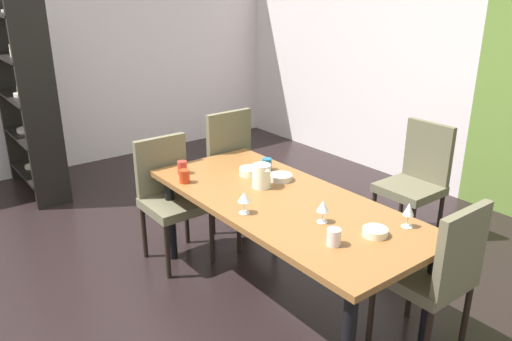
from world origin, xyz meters
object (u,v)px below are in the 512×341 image
Objects in this scene: chair_left_near at (170,193)px; chair_right_far at (437,270)px; chair_head_far at (417,177)px; serving_bowl_south at (281,177)px; wine_glass_corner at (244,198)px; serving_bowl_right at (375,232)px; pitcher_near_window at (262,176)px; wine_glass_east at (323,207)px; cup_rear at (334,237)px; dining_table at (283,210)px; display_shelf at (26,97)px; cup_left at (184,176)px; cup_front at (182,167)px; chair_left_far at (237,170)px; wine_glass_near_shelf at (409,210)px; serving_bowl_center at (250,171)px; cup_north at (267,164)px.

chair_right_far is at bearing 108.66° from chair_left_near.
serving_bowl_south is (-0.29, -1.20, 0.19)m from chair_head_far.
wine_glass_corner reaches higher than serving_bowl_south.
serving_bowl_south and serving_bowl_right have the same top height.
pitcher_near_window is at bearing 78.77° from chair_head_far.
chair_left_near is 6.95× the size of wine_glass_corner.
cup_rear is at bearing -32.01° from wine_glass_east.
pitcher_near_window is (-0.25, 0.02, 0.16)m from dining_table.
chair_right_far is 0.49× the size of display_shelf.
dining_table is 0.74m from cup_left.
cup_front is at bearing 177.06° from wine_glass_corner.
chair_left_far is at bearing 114.72° from cup_left.
cup_front is (-0.54, -0.48, 0.03)m from serving_bowl_south.
chair_left_far reaches higher than dining_table.
chair_right_far is 6.38× the size of wine_glass_near_shelf.
wine_glass_near_shelf reaches higher than wine_glass_corner.
chair_left_near is (-0.94, -0.32, -0.11)m from dining_table.
serving_bowl_center is at bearing 65.02° from chair_left_far.
chair_left_near reaches higher than pitcher_near_window.
chair_left_near is at bearing -142.11° from serving_bowl_south.
chair_left_near is 0.27m from cup_front.
serving_bowl_center is 0.96× the size of pitcher_near_window.
display_shelf is 3.87m from wine_glass_near_shelf.
chair_head_far is at bearing 35.97° from display_shelf.
cup_front is at bearing -130.63° from serving_bowl_center.
display_shelf is 20.91× the size of cup_front.
display_shelf is 2.39m from cup_left.
display_shelf reaches higher than wine_glass_near_shelf.
cup_left is at bearing -108.92° from serving_bowl_center.
cup_left is (-0.65, -0.04, -0.05)m from wine_glass_corner.
dining_table is 2.11× the size of chair_right_far.
pitcher_near_window is (-0.97, -0.29, -0.02)m from wine_glass_near_shelf.
serving_bowl_south is 0.73m from cup_front.
display_shelf is at bearing -61.76° from chair_left_far.
dining_table is at bearing 18.85° from cup_front.
serving_bowl_right is at bearing 81.82° from chair_left_far.
serving_bowl_center is at bearing 171.39° from wine_glass_east.
cup_front is at bearing -159.09° from wine_glass_near_shelf.
display_shelf is (-2.04, -0.46, 0.44)m from chair_left_near.
chair_left_far is 0.64m from chair_left_near.
pitcher_near_window is at bearing -18.96° from serving_bowl_center.
cup_front is (-0.82, 0.04, -0.05)m from wine_glass_corner.
wine_glass_east is at bearing 11.60° from cup_front.
chair_left_near is 10.11× the size of cup_front.
wine_glass_corner is at bearing -138.70° from wine_glass_near_shelf.
cup_left is at bearing 113.00° from chair_right_far.
wine_glass_corner is at bearing -49.06° from cup_north.
cup_rear is at bearing -102.50° from wine_glass_near_shelf.
pitcher_near_window reaches higher than wine_glass_near_shelf.
chair_right_far is at bearing 2.06° from wine_glass_near_shelf.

